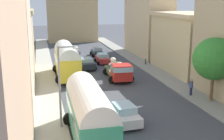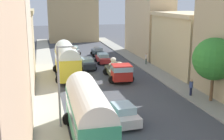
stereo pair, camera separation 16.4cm
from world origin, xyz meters
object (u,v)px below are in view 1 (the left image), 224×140
parked_bus_0 (89,110)px  parked_bus_1 (67,59)px  car_4 (73,50)px  pedestrian_2 (191,87)px  car_1 (97,52)px  streetlamp_near (62,80)px  car_2 (124,114)px  pedestrian_0 (146,58)px  cargo_truck_0 (119,70)px  car_3 (87,63)px  car_0 (103,58)px

parked_bus_0 → parked_bus_1: parked_bus_1 is taller
car_4 → pedestrian_2: (8.75, -26.78, 0.29)m
pedestrian_2 → car_1: bearing=101.3°
car_1 → pedestrian_2: size_ratio=2.04×
parked_bus_0 → streetlamp_near: bearing=124.9°
car_2 → car_4: bearing=90.6°
car_1 → pedestrian_0: 10.78m
pedestrian_0 → parked_bus_1: bearing=-160.4°
pedestrian_2 → streetlamp_near: (-13.12, -4.46, 2.74)m
parked_bus_1 → cargo_truck_0: size_ratio=1.34×
car_4 → cargo_truck_0: bearing=-80.0°
car_1 → streetlamp_near: bearing=-106.1°
car_2 → car_3: 19.46m
car_1 → pedestrian_0: size_ratio=2.00×
pedestrian_2 → car_2: bearing=-150.8°
pedestrian_0 → parked_bus_0: bearing=-119.4°
cargo_truck_0 → car_2: bearing=-103.6°
parked_bus_0 → car_4: parked_bus_0 is taller
car_0 → car_1: size_ratio=1.09×
parked_bus_1 → pedestrian_0: bearing=19.6°
car_4 → parked_bus_1: bearing=-99.3°
car_1 → car_3: car_3 is taller
parked_bus_1 → car_1: size_ratio=2.52×
cargo_truck_0 → car_1: size_ratio=1.89×
car_2 → pedestrian_2: size_ratio=2.19×
car_1 → pedestrian_0: (5.60, -9.21, 0.31)m
cargo_truck_0 → car_4: size_ratio=1.82×
parked_bus_0 → car_4: 33.69m
parked_bus_1 → car_3: parked_bus_1 is taller
car_0 → pedestrian_2: bearing=-73.7°
car_1 → cargo_truck_0: bearing=-92.0°
car_0 → car_3: bearing=-133.6°
parked_bus_0 → cargo_truck_0: (6.10, 14.53, -0.93)m
car_4 → pedestrian_2: size_ratio=2.12×
car_3 → cargo_truck_0: bearing=-68.1°
cargo_truck_0 → parked_bus_1: bearing=153.6°
pedestrian_0 → cargo_truck_0: bearing=-130.3°
car_4 → parked_bus_0: bearing=-94.7°
cargo_truck_0 → car_4: bearing=100.0°
parked_bus_1 → car_0: size_ratio=2.32×
pedestrian_0 → streetlamp_near: 24.08m
car_0 → car_4: bearing=111.5°
parked_bus_0 → parked_bus_1: 17.49m
car_4 → car_3: bearing=-87.5°
cargo_truck_0 → streetlamp_near: streetlamp_near is taller
parked_bus_1 → car_0: 9.55m
parked_bus_1 → cargo_truck_0: (5.96, -2.96, -1.11)m
parked_bus_0 → parked_bus_1: (0.14, 17.49, 0.19)m
cargo_truck_0 → car_2: (-3.01, -12.47, -0.43)m
car_0 → car_2: 22.81m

